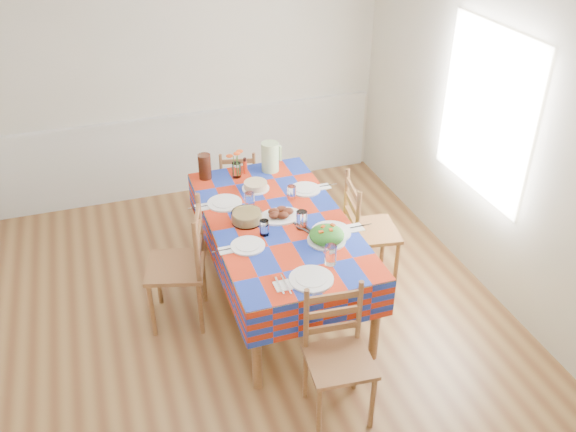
# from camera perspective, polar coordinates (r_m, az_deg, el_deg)

# --- Properties ---
(room) EXTENTS (4.58, 5.08, 2.78)m
(room) POSITION_cam_1_polar(r_m,az_deg,el_deg) (4.23, -5.50, 2.59)
(room) COLOR brown
(room) RESTS_ON ground
(wainscot) EXTENTS (4.41, 0.06, 0.92)m
(wainscot) POSITION_cam_1_polar(r_m,az_deg,el_deg) (6.80, -10.18, 5.93)
(wainscot) COLOR silver
(wainscot) RESTS_ON room
(window_right) EXTENTS (0.00, 1.40, 1.40)m
(window_right) POSITION_cam_1_polar(r_m,az_deg,el_deg) (5.29, 17.99, 9.18)
(window_right) COLOR white
(window_right) RESTS_ON room
(dining_table) EXTENTS (1.09, 2.03, 0.79)m
(dining_table) POSITION_cam_1_polar(r_m,az_deg,el_deg) (4.96, -0.94, -1.20)
(dining_table) COLOR brown
(dining_table) RESTS_ON room
(setting_near_head) EXTENTS (0.51, 0.34, 0.15)m
(setting_near_head) POSITION_cam_1_polar(r_m,az_deg,el_deg) (4.30, 2.77, -5.08)
(setting_near_head) COLOR white
(setting_near_head) RESTS_ON dining_table
(setting_left_near) EXTENTS (0.48, 0.28, 0.13)m
(setting_left_near) POSITION_cam_1_polar(r_m,az_deg,el_deg) (4.63, -3.29, -2.17)
(setting_left_near) COLOR white
(setting_left_near) RESTS_ON dining_table
(setting_left_far) EXTENTS (0.54, 0.32, 0.14)m
(setting_left_far) POSITION_cam_1_polar(r_m,az_deg,el_deg) (5.10, -5.19, 1.30)
(setting_left_far) COLOR white
(setting_left_far) RESTS_ON dining_table
(setting_right_near) EXTENTS (0.59, 0.34, 0.15)m
(setting_right_near) POSITION_cam_1_polar(r_m,az_deg,el_deg) (4.76, 3.14, -1.05)
(setting_right_near) COLOR white
(setting_right_near) RESTS_ON dining_table
(setting_right_far) EXTENTS (0.50, 0.29, 0.13)m
(setting_right_far) POSITION_cam_1_polar(r_m,az_deg,el_deg) (5.26, 1.24, 2.41)
(setting_right_far) COLOR white
(setting_right_far) RESTS_ON dining_table
(meat_platter) EXTENTS (0.36, 0.26, 0.07)m
(meat_platter) POSITION_cam_1_polar(r_m,az_deg,el_deg) (4.93, -0.73, 0.17)
(meat_platter) COLOR white
(meat_platter) RESTS_ON dining_table
(salad_platter) EXTENTS (0.30, 0.30, 0.13)m
(salad_platter) POSITION_cam_1_polar(r_m,az_deg,el_deg) (4.64, 3.64, -1.84)
(salad_platter) COLOR white
(salad_platter) RESTS_ON dining_table
(pasta_bowl) EXTENTS (0.25, 0.25, 0.09)m
(pasta_bowl) POSITION_cam_1_polar(r_m,az_deg,el_deg) (4.87, -3.88, -0.09)
(pasta_bowl) COLOR white
(pasta_bowl) RESTS_ON dining_table
(cake) EXTENTS (0.24, 0.24, 0.07)m
(cake) POSITION_cam_1_polar(r_m,az_deg,el_deg) (5.34, -3.05, 2.85)
(cake) COLOR white
(cake) RESTS_ON dining_table
(serving_utensils) EXTENTS (0.14, 0.31, 0.01)m
(serving_utensils) POSITION_cam_1_polar(r_m,az_deg,el_deg) (4.84, 1.19, -0.79)
(serving_utensils) COLOR black
(serving_utensils) RESTS_ON dining_table
(flower_vase) EXTENTS (0.17, 0.14, 0.26)m
(flower_vase) POSITION_cam_1_polar(r_m,az_deg,el_deg) (5.51, -4.86, 4.68)
(flower_vase) COLOR white
(flower_vase) RESTS_ON dining_table
(hot_sauce) EXTENTS (0.04, 0.04, 0.15)m
(hot_sauce) POSITION_cam_1_polar(r_m,az_deg,el_deg) (5.58, -4.04, 4.73)
(hot_sauce) COLOR red
(hot_sauce) RESTS_ON dining_table
(green_pitcher) EXTENTS (0.16, 0.16, 0.27)m
(green_pitcher) POSITION_cam_1_polar(r_m,az_deg,el_deg) (5.59, -1.68, 5.55)
(green_pitcher) COLOR #B2D697
(green_pitcher) RESTS_ON dining_table
(tea_pitcher) EXTENTS (0.12, 0.12, 0.23)m
(tea_pitcher) POSITION_cam_1_polar(r_m,az_deg,el_deg) (5.52, -7.80, 4.61)
(tea_pitcher) COLOR black
(tea_pitcher) RESTS_ON dining_table
(name_card) EXTENTS (0.09, 0.03, 0.02)m
(name_card) POSITION_cam_1_polar(r_m,az_deg,el_deg) (4.15, 2.81, -7.07)
(name_card) COLOR white
(name_card) RESTS_ON dining_table
(chair_near) EXTENTS (0.46, 0.45, 0.97)m
(chair_near) POSITION_cam_1_polar(r_m,az_deg,el_deg) (4.17, 4.67, -12.98)
(chair_near) COLOR brown
(chair_near) RESTS_ON room
(chair_far) EXTENTS (0.44, 0.43, 0.84)m
(chair_far) POSITION_cam_1_polar(r_m,az_deg,el_deg) (6.17, -4.65, 2.75)
(chair_far) COLOR brown
(chair_far) RESTS_ON room
(chair_left) EXTENTS (0.56, 0.57, 1.06)m
(chair_left) POSITION_cam_1_polar(r_m,az_deg,el_deg) (4.91, -9.92, -4.65)
(chair_left) COLOR brown
(chair_left) RESTS_ON room
(chair_right) EXTENTS (0.50, 0.52, 1.03)m
(chair_right) POSITION_cam_1_polar(r_m,az_deg,el_deg) (5.33, 7.36, -1.40)
(chair_right) COLOR brown
(chair_right) RESTS_ON room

